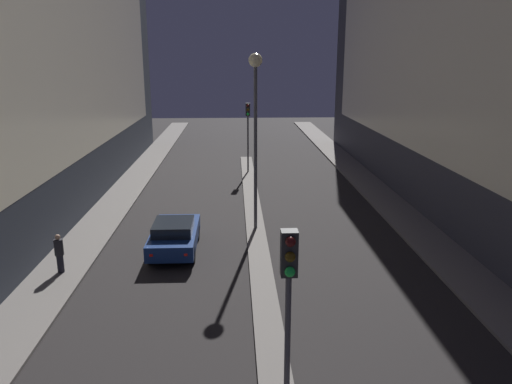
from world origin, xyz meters
TOP-DOWN VIEW (x-y plane):
  - building_left at (-11.97, 22.19)m, footprint 6.01×44.39m
  - building_right at (11.97, 22.19)m, footprint 6.01×44.39m
  - median_strip at (0.00, 18.82)m, footprint 0.92×35.64m
  - traffic_light_near at (0.00, 3.85)m, footprint 0.32×0.42m
  - traffic_light_mid at (0.00, 30.93)m, footprint 0.32×0.42m
  - street_lamp at (0.00, 18.35)m, footprint 0.63×0.63m
  - car_left_lane at (-3.65, 15.76)m, footprint 1.94×4.41m
  - pedestrian_on_left_sidewalk at (-7.81, 13.45)m, footprint 0.34×0.34m

SIDE VIEW (x-z plane):
  - median_strip at x=0.00m, z-range 0.00..0.11m
  - car_left_lane at x=-3.65m, z-range 0.03..1.46m
  - pedestrian_on_left_sidewalk at x=-7.81m, z-range 0.16..1.71m
  - traffic_light_near at x=0.00m, z-range 1.26..6.24m
  - traffic_light_mid at x=0.00m, z-range 1.26..6.24m
  - street_lamp at x=0.00m, z-range 2.13..10.43m
  - building_left at x=-11.97m, z-range 0.00..18.50m
  - building_right at x=11.97m, z-range 0.01..18.82m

